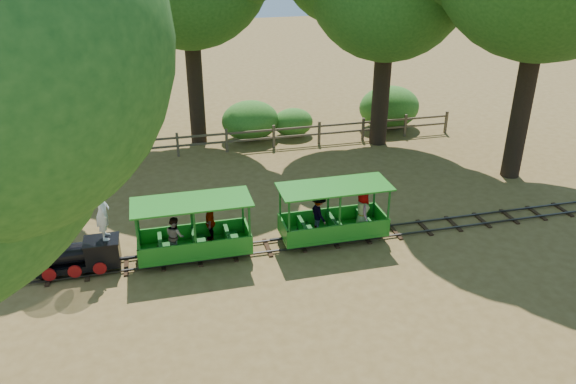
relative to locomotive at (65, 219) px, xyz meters
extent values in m
plane|color=olive|center=(6.35, -0.07, -1.62)|extent=(90.00, 90.00, 0.00)
cube|color=#3F3D3A|center=(6.35, -0.37, -1.54)|extent=(22.00, 0.05, 0.05)
cube|color=#3F3D3A|center=(6.35, 0.23, -1.54)|extent=(22.00, 0.05, 0.05)
cube|color=#382314|center=(6.35, -0.07, -1.59)|extent=(0.12, 1.00, 0.05)
cube|color=#382314|center=(1.35, -0.07, -1.59)|extent=(0.12, 1.00, 0.05)
cube|color=#382314|center=(11.35, -0.07, -1.59)|extent=(0.12, 1.00, 0.05)
cube|color=black|center=(0.16, -0.07, -1.34)|extent=(2.15, 0.69, 0.18)
cylinder|color=black|center=(-0.18, -0.07, -0.98)|extent=(1.37, 0.55, 0.55)
cylinder|color=black|center=(-0.72, -0.07, -0.49)|extent=(0.16, 0.16, 0.43)
sphere|color=#BB8E2C|center=(-0.13, -0.07, -0.69)|extent=(0.25, 0.25, 0.25)
cylinder|color=#BB8E2C|center=(-0.38, -0.07, -0.67)|extent=(0.10, 0.10, 0.10)
cube|color=black|center=(0.80, -0.07, -0.99)|extent=(0.88, 0.69, 0.54)
cube|color=black|center=(0.80, -0.07, -0.70)|extent=(0.93, 0.74, 0.04)
cone|color=black|center=(-1.01, -0.07, -1.36)|extent=(0.44, 0.63, 0.63)
cylinder|color=#BB8E2C|center=(-0.90, -0.07, -0.88)|extent=(0.10, 0.14, 0.14)
cylinder|color=#970D0D|center=(-0.57, -0.43, -1.34)|extent=(0.35, 0.06, 0.35)
cylinder|color=#970D0D|center=(-0.57, 0.28, -1.34)|extent=(0.35, 0.06, 0.35)
cylinder|color=#970D0D|center=(0.06, -0.43, -1.34)|extent=(0.35, 0.06, 0.35)
cylinder|color=#970D0D|center=(0.06, 0.28, -1.34)|extent=(0.35, 0.06, 0.35)
cylinder|color=#970D0D|center=(0.70, -0.43, -1.34)|extent=(0.35, 0.06, 0.35)
cylinder|color=#970D0D|center=(0.70, 0.28, -1.34)|extent=(0.35, 0.06, 0.35)
sphere|color=white|center=(-0.62, -0.02, 0.07)|extent=(0.88, 0.88, 0.88)
sphere|color=white|center=(-0.23, 0.03, 0.41)|extent=(1.18, 1.18, 1.18)
sphere|color=white|center=(0.45, 0.08, 0.70)|extent=(0.98, 0.98, 0.98)
imported|color=silver|center=(0.94, 0.00, 0.10)|extent=(0.40, 0.59, 1.56)
cube|color=#1D781A|center=(3.26, -0.07, -1.32)|extent=(3.11, 1.19, 0.09)
cube|color=#145718|center=(3.26, -0.07, -1.43)|extent=(2.80, 0.46, 0.13)
cube|color=#1D781A|center=(3.26, -0.63, -1.04)|extent=(3.11, 0.05, 0.46)
cube|color=#1D781A|center=(3.26, 0.48, -1.04)|extent=(3.11, 0.05, 0.46)
cube|color=#1D781A|center=(3.26, -0.07, 0.15)|extent=(3.25, 1.33, 0.05)
cylinder|color=#145718|center=(1.78, -0.61, -0.59)|extent=(0.06, 0.06, 1.46)
cylinder|color=#145718|center=(1.78, 0.46, -0.59)|extent=(0.06, 0.06, 1.46)
cylinder|color=#145718|center=(4.74, -0.61, -0.59)|extent=(0.06, 0.06, 1.46)
cylinder|color=#145718|center=(4.74, 0.46, -0.59)|extent=(0.06, 0.06, 1.46)
cube|color=#145718|center=(2.33, -0.07, -1.09)|extent=(0.11, 1.01, 0.37)
cube|color=#145718|center=(3.26, -0.07, -1.09)|extent=(0.11, 1.01, 0.37)
cube|color=#145718|center=(4.19, -0.07, -1.09)|extent=(0.11, 1.01, 0.37)
cylinder|color=black|center=(2.26, -0.39, -1.39)|extent=(0.26, 0.05, 0.26)
cylinder|color=black|center=(2.26, 0.24, -1.39)|extent=(0.26, 0.05, 0.26)
cylinder|color=black|center=(4.25, -0.39, -1.39)|extent=(0.26, 0.05, 0.26)
cylinder|color=black|center=(4.25, 0.24, -1.39)|extent=(0.26, 0.05, 0.26)
imported|color=gray|center=(2.74, -0.28, -0.71)|extent=(0.61, 0.67, 1.12)
imported|color=gray|center=(3.75, 0.18, -0.66)|extent=(0.41, 0.75, 1.21)
cube|color=#1D781A|center=(7.34, -0.07, -1.32)|extent=(3.11, 1.19, 0.09)
cube|color=#145718|center=(7.34, -0.07, -1.43)|extent=(2.80, 0.46, 0.13)
cube|color=#1D781A|center=(7.34, -0.63, -1.04)|extent=(3.11, 0.05, 0.46)
cube|color=#1D781A|center=(7.34, 0.48, -1.04)|extent=(3.11, 0.05, 0.46)
cube|color=#1D781A|center=(7.34, -0.07, 0.15)|extent=(3.25, 1.33, 0.05)
cylinder|color=#145718|center=(5.85, -0.61, -0.59)|extent=(0.06, 0.06, 1.46)
cylinder|color=#145718|center=(5.85, 0.46, -0.59)|extent=(0.06, 0.06, 1.46)
cylinder|color=#145718|center=(8.82, -0.61, -0.59)|extent=(0.06, 0.06, 1.46)
cylinder|color=#145718|center=(8.82, 0.46, -0.59)|extent=(0.06, 0.06, 1.46)
cube|color=#145718|center=(6.40, -0.07, -1.09)|extent=(0.11, 1.01, 0.37)
cube|color=#145718|center=(7.34, -0.07, -1.09)|extent=(0.11, 1.01, 0.37)
cube|color=#145718|center=(8.27, -0.07, -1.09)|extent=(0.11, 1.01, 0.37)
cylinder|color=black|center=(6.34, -0.39, -1.39)|extent=(0.26, 0.05, 0.26)
cylinder|color=black|center=(6.34, 0.24, -1.39)|extent=(0.26, 0.05, 0.26)
cylinder|color=black|center=(8.33, -0.39, -1.39)|extent=(0.26, 0.05, 0.26)
cylinder|color=black|center=(8.33, 0.24, -1.39)|extent=(0.26, 0.05, 0.26)
imported|color=gray|center=(6.92, 0.04, -0.70)|extent=(0.55, 0.80, 1.14)
imported|color=gray|center=(8.16, -0.27, -0.64)|extent=(0.48, 0.67, 1.27)
cylinder|color=#2D2116|center=(-2.15, 5.93, 0.09)|extent=(0.70, 0.70, 3.43)
cylinder|color=#2D2116|center=(4.35, 9.43, 0.38)|extent=(0.66, 0.66, 4.01)
cylinder|color=#2D2116|center=(4.35, 9.43, 3.53)|extent=(0.50, 0.50, 2.29)
cylinder|color=#2D2116|center=(11.85, 7.43, 0.23)|extent=(0.72, 0.72, 3.69)
cylinder|color=#2D2116|center=(11.85, 7.43, 3.12)|extent=(0.54, 0.54, 2.11)
cylinder|color=#2D2116|center=(15.35, 2.93, 0.59)|extent=(0.68, 0.68, 4.43)
cylinder|color=#2D2116|center=(15.35, 2.93, 4.07)|extent=(0.51, 0.51, 2.53)
cube|color=brown|center=(-2.65, 7.93, -1.12)|extent=(0.10, 0.10, 1.00)
cube|color=brown|center=(-0.65, 7.93, -1.12)|extent=(0.10, 0.10, 1.00)
cube|color=brown|center=(1.35, 7.93, -1.12)|extent=(0.10, 0.10, 1.00)
cube|color=brown|center=(3.35, 7.93, -1.12)|extent=(0.10, 0.10, 1.00)
cube|color=brown|center=(5.35, 7.93, -1.12)|extent=(0.10, 0.10, 1.00)
cube|color=brown|center=(7.35, 7.93, -1.12)|extent=(0.10, 0.10, 1.00)
cube|color=brown|center=(9.35, 7.93, -1.12)|extent=(0.10, 0.10, 1.00)
cube|color=brown|center=(11.35, 7.93, -1.12)|extent=(0.10, 0.10, 1.00)
cube|color=brown|center=(13.35, 7.93, -1.12)|extent=(0.10, 0.10, 1.00)
cube|color=brown|center=(15.35, 7.93, -1.12)|extent=(0.10, 0.10, 1.00)
cube|color=brown|center=(6.35, 7.93, -0.82)|extent=(18.00, 0.06, 0.08)
cube|color=brown|center=(6.35, 7.93, -1.17)|extent=(18.00, 0.06, 0.08)
ellipsoid|color=#2D6B1E|center=(-0.66, 9.23, -0.72)|extent=(2.60, 2.00, 1.80)
ellipsoid|color=#2D6B1E|center=(6.59, 9.23, -0.76)|extent=(2.49, 1.92, 1.73)
ellipsoid|color=#2D6B1E|center=(8.52, 9.23, -1.00)|extent=(1.80, 1.39, 1.25)
ellipsoid|color=#2D6B1E|center=(13.10, 9.23, -0.64)|extent=(2.83, 2.17, 1.96)
camera|label=1|loc=(2.50, -13.89, 6.90)|focal=35.00mm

